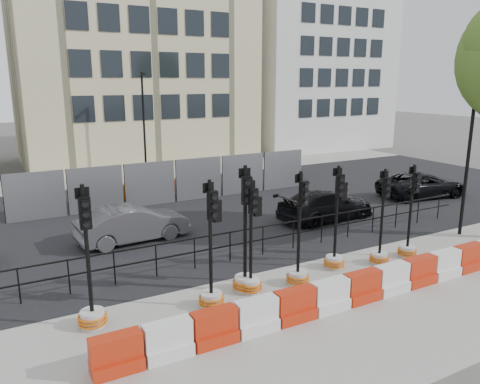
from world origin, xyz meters
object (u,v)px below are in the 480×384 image
traffic_signal_a (91,299)px  traffic_signal_h (408,239)px  traffic_signal_d (251,266)px  lamp_post_near (470,148)px  car_c (326,205)px

traffic_signal_a → traffic_signal_h: 9.84m
traffic_signal_a → traffic_signal_d: traffic_signal_a is taller
lamp_post_near → traffic_signal_d: lamp_post_near is taller
lamp_post_near → traffic_signal_h: 4.40m
car_c → traffic_signal_a: bearing=109.2°
lamp_post_near → traffic_signal_h: (-3.49, -0.65, -2.60)m
traffic_signal_h → car_c: bearing=87.4°
traffic_signal_d → traffic_signal_a: bearing=178.9°
traffic_signal_a → traffic_signal_d: bearing=-1.6°
traffic_signal_h → car_c: 4.54m
lamp_post_near → car_c: size_ratio=1.37×
car_c → traffic_signal_d: bearing=122.7°
traffic_signal_d → car_c: bearing=37.2°
traffic_signal_a → traffic_signal_h: bearing=-1.2°
traffic_signal_d → car_c: (6.03, 4.36, -0.13)m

